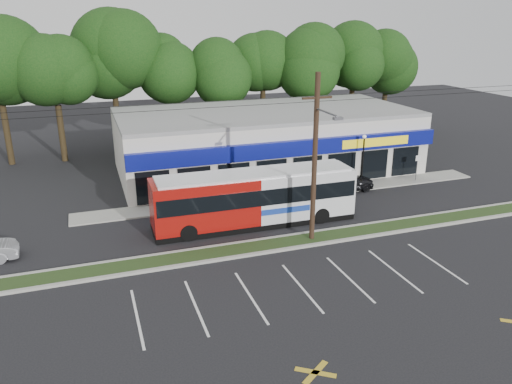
{
  "coord_description": "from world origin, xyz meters",
  "views": [
    {
      "loc": [
        -9.28,
        -24.04,
        12.79
      ],
      "look_at": [
        0.81,
        5.0,
        2.01
      ],
      "focal_mm": 35.0,
      "sensor_mm": 36.0,
      "label": 1
    }
  ],
  "objects_px": {
    "utility_pole": "(313,154)",
    "lamp_post": "(363,155)",
    "metrobus": "(255,197)",
    "pedestrian_b": "(332,190)",
    "sign_post": "(417,163)",
    "car_dark": "(344,181)",
    "pedestrian_a": "(268,201)"
  },
  "relations": [
    {
      "from": "lamp_post",
      "to": "sign_post",
      "type": "distance_m",
      "value": 5.13
    },
    {
      "from": "utility_pole",
      "to": "sign_post",
      "type": "bearing_deg",
      "value": 30.15
    },
    {
      "from": "utility_pole",
      "to": "pedestrian_a",
      "type": "relative_size",
      "value": 27.57
    },
    {
      "from": "sign_post",
      "to": "pedestrian_b",
      "type": "height_order",
      "value": "sign_post"
    },
    {
      "from": "pedestrian_b",
      "to": "lamp_post",
      "type": "bearing_deg",
      "value": -125.86
    },
    {
      "from": "metrobus",
      "to": "pedestrian_b",
      "type": "distance_m",
      "value": 7.31
    },
    {
      "from": "metrobus",
      "to": "pedestrian_b",
      "type": "height_order",
      "value": "metrobus"
    },
    {
      "from": "metrobus",
      "to": "pedestrian_a",
      "type": "height_order",
      "value": "metrobus"
    },
    {
      "from": "pedestrian_a",
      "to": "sign_post",
      "type": "bearing_deg",
      "value": 165.31
    },
    {
      "from": "sign_post",
      "to": "metrobus",
      "type": "relative_size",
      "value": 0.17
    },
    {
      "from": "pedestrian_a",
      "to": "pedestrian_b",
      "type": "relative_size",
      "value": 1.19
    },
    {
      "from": "utility_pole",
      "to": "pedestrian_b",
      "type": "bearing_deg",
      "value": 52.6
    },
    {
      "from": "sign_post",
      "to": "car_dark",
      "type": "distance_m",
      "value": 6.87
    },
    {
      "from": "lamp_post",
      "to": "pedestrian_b",
      "type": "relative_size",
      "value": 2.78
    },
    {
      "from": "utility_pole",
      "to": "lamp_post",
      "type": "distance_m",
      "value": 11.67
    },
    {
      "from": "lamp_post",
      "to": "metrobus",
      "type": "distance_m",
      "value": 11.33
    },
    {
      "from": "car_dark",
      "to": "pedestrian_b",
      "type": "distance_m",
      "value": 2.36
    },
    {
      "from": "lamp_post",
      "to": "utility_pole",
      "type": "bearing_deg",
      "value": -136.05
    },
    {
      "from": "lamp_post",
      "to": "metrobus",
      "type": "bearing_deg",
      "value": -157.64
    },
    {
      "from": "pedestrian_a",
      "to": "metrobus",
      "type": "bearing_deg",
      "value": 20.76
    },
    {
      "from": "lamp_post",
      "to": "sign_post",
      "type": "bearing_deg",
      "value": -2.58
    },
    {
      "from": "utility_pole",
      "to": "pedestrian_a",
      "type": "distance_m",
      "value": 6.84
    },
    {
      "from": "sign_post",
      "to": "car_dark",
      "type": "xyz_separation_m",
      "value": [
        -6.83,
        -0.19,
        -0.74
      ]
    },
    {
      "from": "utility_pole",
      "to": "lamp_post",
      "type": "height_order",
      "value": "utility_pole"
    },
    {
      "from": "sign_post",
      "to": "pedestrian_a",
      "type": "relative_size",
      "value": 1.23
    },
    {
      "from": "sign_post",
      "to": "metrobus",
      "type": "height_order",
      "value": "metrobus"
    },
    {
      "from": "lamp_post",
      "to": "car_dark",
      "type": "distance_m",
      "value": 2.64
    },
    {
      "from": "sign_post",
      "to": "metrobus",
      "type": "distance_m",
      "value": 15.99
    },
    {
      "from": "pedestrian_b",
      "to": "sign_post",
      "type": "bearing_deg",
      "value": -142.73
    },
    {
      "from": "lamp_post",
      "to": "metrobus",
      "type": "height_order",
      "value": "lamp_post"
    },
    {
      "from": "pedestrian_b",
      "to": "utility_pole",
      "type": "bearing_deg",
      "value": 78.67
    },
    {
      "from": "pedestrian_b",
      "to": "car_dark",
      "type": "bearing_deg",
      "value": -113.73
    }
  ]
}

